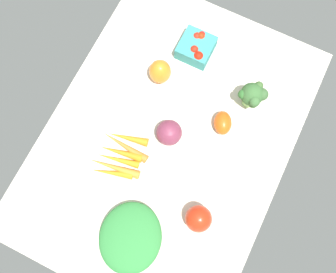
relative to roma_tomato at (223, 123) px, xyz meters
The scene contains 9 objects.
tablecloth 18.56cm from the roma_tomato, 130.00° to the left, with size 104.00×76.00×2.00cm, color beige.
roma_tomato is the anchor object (origin of this frame).
carrot_bunch 34.53cm from the roma_tomato, 133.58° to the left, with size 18.18×17.51×2.86cm.
broccoli_head 12.85cm from the roma_tomato, 23.44° to the right, with size 8.70×9.03×10.88cm.
red_onion_near_basket 17.50cm from the roma_tomato, 128.77° to the left, with size 8.29×8.29×8.29cm, color brown.
bell_pepper_orange 26.57cm from the roma_tomato, 76.14° to the left, with size 7.26×7.26×9.66cm, color orange.
berry_basket 27.93cm from the roma_tomato, 42.93° to the left, with size 11.08×11.08×6.71cm.
leafy_greens_clump 46.06cm from the roma_tomato, 167.40° to the left, with size 21.41×18.84×5.55cm, color #307F3A.
bell_pepper_red 31.69cm from the roma_tomato, 169.47° to the right, with size 8.07×8.07×9.16cm, color red.
Camera 1 is at (-30.88, -15.20, 128.10)cm, focal length 42.91 mm.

